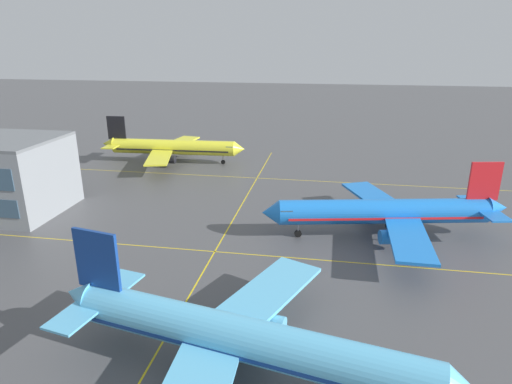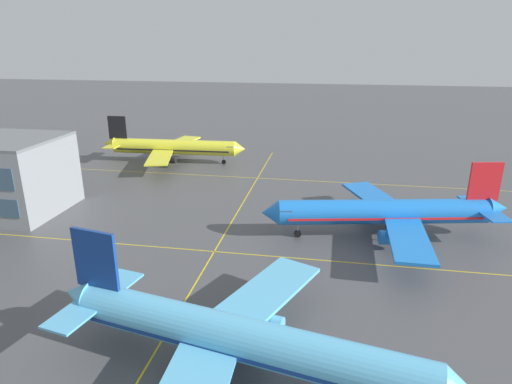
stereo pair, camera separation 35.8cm
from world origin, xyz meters
The scene contains 4 objects.
airliner_front_gate centered at (8.57, 10.65, 4.07)m, with size 38.13×32.41×11.91m.
airliner_second_row centered at (24.48, 44.02, 3.99)m, with size 37.44×31.82×11.69m.
airliner_third_row centered at (-22.96, 80.17, 3.82)m, with size 35.98×31.04×11.19m.
taxiway_markings centered at (0.00, 34.31, 0.00)m, with size 134.20×119.81×0.01m.
Camera 2 is at (15.79, -20.63, 28.53)m, focal length 30.91 mm.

